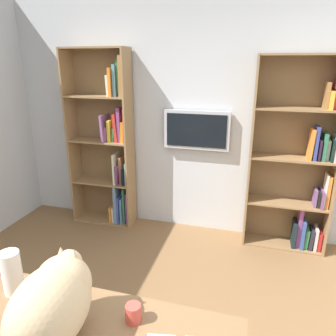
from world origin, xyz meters
TOP-DOWN VIEW (x-y plane):
  - wall_back at (0.00, -2.23)m, footprint 4.52×0.06m
  - bookshelf_left at (-1.19, -2.07)m, footprint 0.86×0.28m
  - bookshelf_right at (1.00, -2.06)m, footprint 0.78×0.28m
  - wall_mounted_tv at (-0.06, -2.15)m, footprint 0.75×0.07m
  - cat at (0.11, 0.35)m, footprint 0.32×0.62m
  - paper_towel_roll at (0.53, 0.15)m, footprint 0.11×0.11m
  - coffee_mug at (-0.20, 0.17)m, footprint 0.08×0.08m

SIDE VIEW (x-z plane):
  - coffee_mug at x=-0.20m, z-range 0.74..0.83m
  - paper_towel_roll at x=0.53m, z-range 0.74..1.00m
  - cat at x=0.11m, z-range 0.74..1.14m
  - bookshelf_left at x=-1.19m, z-range -0.07..1.99m
  - bookshelf_right at x=1.00m, z-range -0.04..2.10m
  - wall_mounted_tv at x=-0.06m, z-range 1.02..1.47m
  - wall_back at x=0.00m, z-range 0.00..2.70m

